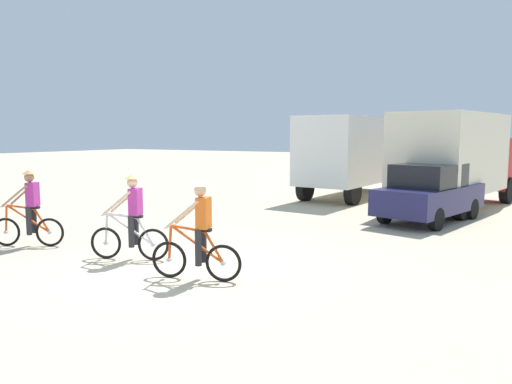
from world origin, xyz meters
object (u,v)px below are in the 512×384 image
(box_truck_white_box, at_px, (353,153))
(cyclist_orange_shirt, at_px, (29,211))
(cyclist_cowboy_hat, at_px, (131,220))
(box_truck_cream_rv, at_px, (456,156))
(cyclist_near_camera, at_px, (199,234))
(sedan_parked, at_px, (430,193))

(box_truck_white_box, xyz_separation_m, cyclist_orange_shirt, (-3.54, -12.78, -1.03))
(cyclist_orange_shirt, bearing_deg, cyclist_cowboy_hat, 5.08)
(box_truck_cream_rv, height_order, cyclist_cowboy_hat, box_truck_cream_rv)
(box_truck_white_box, xyz_separation_m, cyclist_near_camera, (1.52, -12.98, -1.03))
(cyclist_orange_shirt, bearing_deg, sedan_parked, 47.36)
(box_truck_cream_rv, relative_size, cyclist_cowboy_hat, 3.89)
(box_truck_white_box, bearing_deg, cyclist_near_camera, -83.31)
(sedan_parked, relative_size, cyclist_cowboy_hat, 2.47)
(box_truck_cream_rv, relative_size, sedan_parked, 1.57)
(box_truck_cream_rv, relative_size, cyclist_orange_shirt, 3.89)
(box_truck_cream_rv, xyz_separation_m, cyclist_orange_shirt, (-7.80, -11.39, -1.03))
(sedan_parked, bearing_deg, cyclist_near_camera, -106.36)
(box_truck_white_box, height_order, cyclist_near_camera, box_truck_white_box)
(box_truck_white_box, height_order, box_truck_cream_rv, same)
(sedan_parked, height_order, cyclist_cowboy_hat, cyclist_cowboy_hat)
(box_truck_cream_rv, bearing_deg, box_truck_white_box, 161.92)
(cyclist_orange_shirt, xyz_separation_m, cyclist_cowboy_hat, (2.98, 0.26, 0.00))
(sedan_parked, bearing_deg, cyclist_orange_shirt, -132.64)
(cyclist_orange_shirt, relative_size, cyclist_near_camera, 1.00)
(cyclist_cowboy_hat, relative_size, cyclist_near_camera, 1.00)
(cyclist_near_camera, bearing_deg, sedan_parked, 73.64)
(sedan_parked, bearing_deg, cyclist_cowboy_hat, -119.89)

